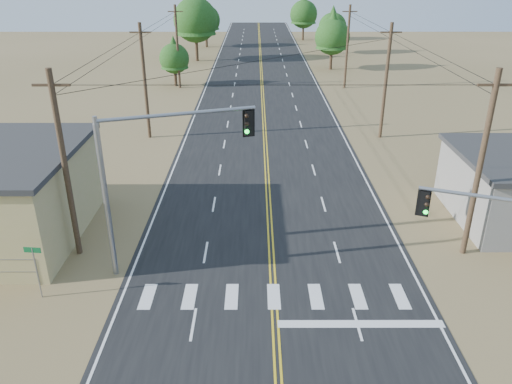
{
  "coord_description": "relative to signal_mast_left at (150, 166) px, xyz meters",
  "views": [
    {
      "loc": [
        -0.87,
        -11.45,
        14.39
      ],
      "look_at": [
        -0.84,
        12.32,
        3.5
      ],
      "focal_mm": 35.0,
      "sensor_mm": 36.0,
      "label": 1
    }
  ],
  "objects": [
    {
      "name": "tree_left_near",
      "position": [
        -5.29,
        42.49,
        -1.79
      ],
      "size": [
        3.78,
        3.78,
        6.3
      ],
      "color": "#3F2D1E",
      "rests_on": "ground"
    },
    {
      "name": "utility_pole_left_near",
      "position": [
        -4.61,
        1.31,
        -0.53
      ],
      "size": [
        1.8,
        0.3,
        10.0
      ],
      "color": "#4C3826",
      "rests_on": "ground"
    },
    {
      "name": "tree_left_mid",
      "position": [
        -4.47,
        60.77,
        1.41
      ],
      "size": [
        6.91,
        6.91,
        11.52
      ],
      "color": "#3F2D1E",
      "rests_on": "ground"
    },
    {
      "name": "utility_pole_right_far",
      "position": [
        16.39,
        41.31,
        -0.53
      ],
      "size": [
        1.8,
        0.3,
        10.0
      ],
      "color": "#4C3826",
      "rests_on": "ground"
    },
    {
      "name": "tree_right_far",
      "position": [
        14.89,
        85.33,
        0.01
      ],
      "size": [
        5.54,
        5.54,
        9.23
      ],
      "color": "#3F2D1E",
      "rests_on": "ground"
    },
    {
      "name": "road",
      "position": [
        5.89,
        19.31,
        -5.63
      ],
      "size": [
        15.0,
        200.0,
        0.02
      ],
      "primitive_type": "cube",
      "color": "black",
      "rests_on": "ground"
    },
    {
      "name": "utility_pole_right_mid",
      "position": [
        16.39,
        21.31,
        -0.53
      ],
      "size": [
        1.8,
        0.3,
        10.0
      ],
      "color": "#4C3826",
      "rests_on": "ground"
    },
    {
      "name": "utility_pole_left_mid",
      "position": [
        -4.61,
        21.31,
        -0.53
      ],
      "size": [
        1.8,
        0.3,
        10.0
      ],
      "color": "#4C3826",
      "rests_on": "ground"
    },
    {
      "name": "utility_pole_left_far",
      "position": [
        -4.61,
        41.31,
        -0.53
      ],
      "size": [
        1.8,
        0.3,
        10.0
      ],
      "color": "#4C3826",
      "rests_on": "ground"
    },
    {
      "name": "street_sign",
      "position": [
        -5.11,
        -2.69,
        -3.82
      ],
      "size": [
        0.81,
        0.11,
        2.72
      ],
      "rotation": [
        0.0,
        0.0,
        -0.1
      ],
      "color": "gray",
      "rests_on": "ground"
    },
    {
      "name": "signal_mast_left",
      "position": [
        0.0,
        0.0,
        0.0
      ],
      "size": [
        7.26,
        2.58,
        8.26
      ],
      "rotation": [
        0.0,
        0.0,
        0.32
      ],
      "color": "gray",
      "rests_on": "ground"
    },
    {
      "name": "utility_pole_right_near",
      "position": [
        16.39,
        1.31,
        -0.53
      ],
      "size": [
        1.8,
        0.3,
        10.0
      ],
      "color": "#4C3826",
      "rests_on": "ground"
    },
    {
      "name": "tree_right_mid",
      "position": [
        18.38,
        68.12,
        -0.7
      ],
      "size": [
        4.85,
        4.85,
        8.08
      ],
      "color": "#3F2D1E",
      "rests_on": "ground"
    },
    {
      "name": "tree_left_far",
      "position": [
        -4.24,
        75.72,
        -0.19
      ],
      "size": [
        5.35,
        5.35,
        8.92
      ],
      "color": "#3F2D1E",
      "rests_on": "ground"
    },
    {
      "name": "tree_right_near",
      "position": [
        16.28,
        53.47,
        -0.43
      ],
      "size": [
        5.12,
        5.12,
        8.53
      ],
      "color": "#3F2D1E",
      "rests_on": "ground"
    }
  ]
}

